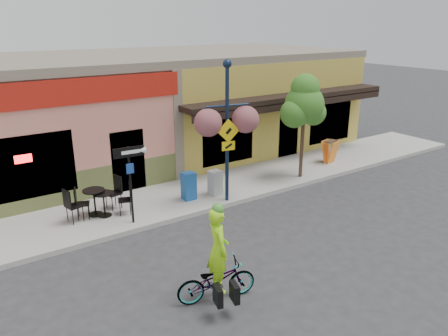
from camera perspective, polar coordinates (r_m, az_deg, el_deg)
name	(u,v)px	position (r m, az deg, el deg)	size (l,w,h in m)	color
ground	(257,207)	(14.48, 4.32, -5.08)	(90.00, 90.00, 0.00)	#2D2D30
sidewalk	(223,187)	(15.93, -0.13, -2.45)	(24.00, 3.00, 0.15)	#9E9B93
curb	(247,199)	(14.84, 3.01, -4.12)	(24.00, 0.12, 0.15)	#A8A59E
building	(154,105)	(19.98, -9.10, 8.17)	(18.20, 8.20, 4.50)	tan
bicycle	(216,281)	(9.80, -1.01, -14.49)	(0.61, 1.76, 0.93)	maroon
cyclist_rider	(218,260)	(9.56, -0.77, -11.91)	(0.70, 0.46, 1.92)	#9EEF19
lamp_post	(227,133)	(13.86, 0.40, 4.58)	(1.46, 0.59, 4.59)	#111E36
one_way_sign	(131,186)	(12.86, -12.09, -2.25)	(0.89, 0.19, 2.33)	black
cafe_set_left	(104,201)	(13.74, -15.43, -4.17)	(1.64, 0.82, 0.98)	black
cafe_set_right	(94,199)	(13.89, -16.58, -3.85)	(1.78, 0.89, 1.07)	black
newspaper_box_blue	(189,186)	(14.54, -4.63, -2.37)	(0.42, 0.37, 0.93)	#19519B
newspaper_box_grey	(215,183)	(14.91, -1.16, -1.92)	(0.40, 0.36, 0.85)	#9F9F9F
street_tree	(303,126)	(16.45, 10.28, 5.39)	(1.54, 1.54, 3.94)	#3D7A26
sandwich_board	(334,152)	(18.71, 14.12, 1.99)	(0.57, 0.42, 0.95)	orange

